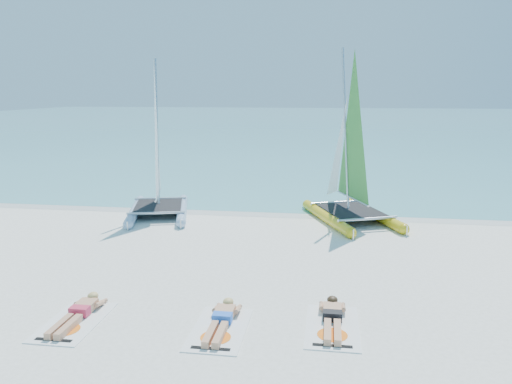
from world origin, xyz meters
TOP-DOWN VIEW (x-y plane):
  - ground at (0.00, 0.00)m, footprint 140.00×140.00m
  - sea at (0.00, 63.00)m, footprint 140.00×115.00m
  - wet_sand_strip at (0.00, 5.50)m, footprint 140.00×1.40m
  - catamaran_blue at (-3.63, 4.69)m, footprint 3.04×4.59m
  - catamaran_yellow at (3.05, 5.19)m, footprint 3.64×4.92m
  - towel_a at (-2.39, -3.83)m, footprint 1.00×1.85m
  - sunbather_a at (-2.39, -3.64)m, footprint 0.37×1.73m
  - towel_b at (0.47, -3.72)m, footprint 1.00×1.85m
  - sunbather_b at (0.47, -3.53)m, footprint 0.37×1.73m
  - towel_c at (2.56, -3.32)m, footprint 1.00×1.85m
  - sunbather_c at (2.56, -3.13)m, footprint 0.37×1.73m

SIDE VIEW (x-z plane):
  - ground at x=0.00m, z-range 0.00..0.00m
  - wet_sand_strip at x=0.00m, z-range 0.00..0.01m
  - sea at x=0.00m, z-range 0.00..0.01m
  - towel_a at x=-2.39m, z-range 0.00..0.02m
  - towel_b at x=0.47m, z-range 0.00..0.02m
  - towel_c at x=2.56m, z-range 0.00..0.02m
  - sunbather_a at x=-2.39m, z-range -0.01..0.25m
  - sunbather_b at x=0.47m, z-range -0.01..0.25m
  - sunbather_c at x=2.56m, z-range -0.01..0.25m
  - catamaran_blue at x=-3.63m, z-range -1.16..4.59m
  - catamaran_yellow at x=3.05m, z-range -1.12..4.95m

